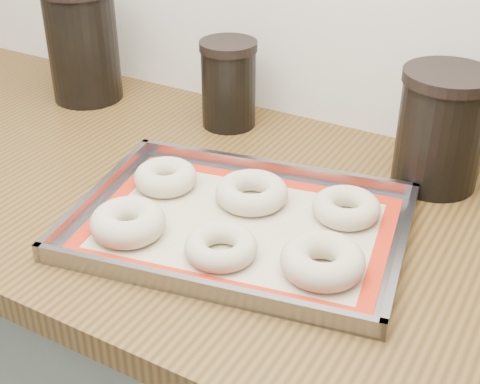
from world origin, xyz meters
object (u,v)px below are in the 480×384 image
Objects in this scene: canister_mid at (229,84)px; bagel_front_right at (323,261)px; baking_tray at (240,224)px; canister_left at (83,42)px; bagel_front_left at (128,222)px; canister_right at (441,129)px; bagel_back_left at (165,177)px; bagel_back_mid at (252,192)px; bagel_back_right at (346,208)px; bagel_front_mid at (221,247)px.

bagel_front_right is at bearing -44.86° from canister_mid.
canister_left is (-0.50, 0.26, 0.11)m from baking_tray.
canister_right reaches higher than bagel_front_left.
canister_right reaches higher than bagel_front_right.
bagel_back_left reaches higher than bagel_back_mid.
canister_left reaches higher than canister_right.
canister_right is (0.20, 0.27, 0.09)m from baking_tray.
bagel_back_right is 0.53× the size of canister_right.
bagel_front_right is 0.19m from bagel_back_mid.
bagel_back_right is (0.12, 0.09, 0.01)m from baking_tray.
canister_left reaches higher than bagel_back_right.
bagel_front_right reaches higher than bagel_back_left.
bagel_front_mid is 0.43m from canister_mid.
canister_left is 0.32m from canister_mid.
baking_tray is 0.34m from canister_right.
canister_mid is (-0.17, 0.23, 0.06)m from bagel_back_mid.
bagel_back_mid is 0.53m from canister_left.
bagel_front_right is 1.11× the size of bagel_back_right.
canister_left is (-0.65, 0.30, 0.09)m from bagel_front_right.
canister_right reaches higher than canister_mid.
canister_right is at bearing 65.33° from bagel_back_right.
baking_tray is 0.36m from canister_mid.
bagel_front_left is at bearing -172.14° from bagel_front_mid.
canister_mid is at bearing 98.28° from bagel_back_left.
canister_mid is at bearing 135.14° from bagel_front_right.
canister_left is (-0.49, 0.20, 0.09)m from bagel_back_mid.
canister_left is at bearing 147.28° from bagel_back_left.
bagel_back_right is 0.37m from canister_mid.
canister_left is at bearing 146.93° from bagel_front_mid.
bagel_front_mid is at bearing -60.80° from canister_mid.
bagel_back_mid reaches higher than baking_tray.
bagel_front_right is (0.14, -0.04, 0.02)m from baking_tray.
baking_tray is at bearing -27.43° from canister_left.
bagel_back_left is at bearing -147.05° from canister_right.
bagel_front_mid is 0.14m from bagel_back_mid.
bagel_front_mid is at bearing -122.00° from bagel_back_right.
bagel_front_mid is 0.20m from bagel_back_left.
bagel_back_left is at bearing -81.72° from canister_mid.
baking_tray is 0.08m from bagel_front_mid.
bagel_front_mid is 0.89× the size of bagel_back_mid.
canister_right reaches higher than bagel_back_mid.
bagel_front_left is 0.14m from bagel_front_mid.
bagel_front_left reaches higher than bagel_front_right.
bagel_front_right is at bearing -16.26° from baking_tray.
canister_mid is (0.31, 0.03, -0.04)m from canister_left.
bagel_front_right is at bearing -100.20° from canister_right.
canister_left is (-0.62, 0.17, 0.09)m from bagel_back_right.
baking_tray is 5.23× the size of bagel_back_right.
bagel_back_left is 0.26m from canister_mid.
bagel_front_left is 0.49m from canister_right.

